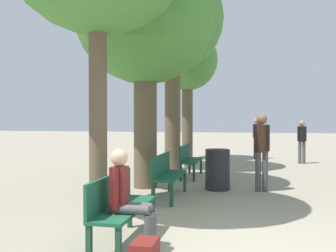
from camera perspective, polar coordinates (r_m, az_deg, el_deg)
The scene contains 11 objects.
bench_row_0 at distance 4.95m, azimuth -7.53°, elevation -11.52°, with size 0.43×1.53×0.88m.
bench_row_1 at distance 7.62m, azimuth -0.26°, elevation -7.05°, with size 0.43×1.53×0.88m.
bench_row_2 at distance 10.36m, azimuth 3.14°, elevation -4.88°, with size 0.43×1.53×0.88m.
tree_row_1 at distance 9.08m, azimuth -3.50°, elevation 16.53°, with size 3.33×3.33×5.75m.
tree_row_2 at distance 12.22m, azimuth 0.71°, elevation 15.58°, with size 3.21×3.21×6.35m.
tree_row_3 at distance 14.81m, azimuth 2.97°, elevation 9.62°, with size 2.37×2.37×5.08m.
person_seated at distance 4.60m, azimuth -6.07°, elevation -10.62°, with size 0.55×0.31×1.25m.
pedestrian_near at distance 15.39m, azimuth 13.41°, elevation -1.44°, with size 0.33×0.28×1.63m.
pedestrian_mid at distance 8.53m, azimuth 14.09°, elevation -3.12°, with size 0.35×0.29×1.72m.
pedestrian_far at distance 14.23m, azimuth 19.73°, elevation -1.85°, with size 0.31×0.21×1.55m.
trash_bin at distance 8.61m, azimuth 7.55°, elevation -6.58°, with size 0.55×0.55×0.92m.
Camera 1 is at (-0.01, -4.35, 1.61)m, focal length 40.00 mm.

